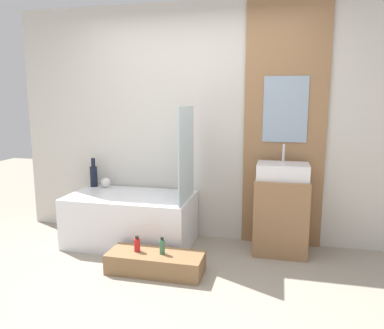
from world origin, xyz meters
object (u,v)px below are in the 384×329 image
Objects in this scene: bathtub at (131,219)px; bottle_soap_primary at (137,244)px; vase_tall_dark at (94,175)px; wooden_step_bench at (156,263)px; bottle_soap_secondary at (162,246)px; vase_round_light at (106,183)px; sink at (283,171)px.

bathtub is 9.08× the size of bottle_soap_primary.
bottle_soap_primary is (0.89, -0.89, -0.43)m from vase_tall_dark.
wooden_step_bench is 2.60× the size of vase_tall_dark.
bottle_soap_secondary is at bearing -47.69° from bathtub.
vase_tall_dark reaches higher than bottle_soap_primary.
wooden_step_bench is 5.96× the size of bottle_soap_primary.
wooden_step_bench is 1.51m from vase_tall_dark.
bottle_soap_secondary is (0.98, -0.87, -0.35)m from vase_round_light.
vase_tall_dark is at bearing 141.85° from bottle_soap_secondary.
bathtub is at bearing 132.31° from bottle_soap_secondary.
vase_round_light reaches higher than bottle_soap_secondary.
wooden_step_bench is 1.73× the size of sink.
vase_round_light is (-0.42, 0.27, 0.33)m from bathtub.
bathtub is 0.68m from bottle_soap_primary.
bottle_soap_primary is (-0.18, 0.00, 0.16)m from wooden_step_bench.
bathtub is 0.76m from vase_tall_dark.
bottle_soap_secondary is (0.24, 0.00, 0.01)m from bottle_soap_primary.
wooden_step_bench is at bearing 180.00° from bottle_soap_secondary.
bathtub is 1.70m from sink.
bottle_soap_primary is (-1.28, -0.74, -0.61)m from sink.
bathtub is at bearing 128.71° from wooden_step_bench.
bottle_soap_secondary is at bearing 0.00° from bottle_soap_primary.
sink reaches higher than vase_tall_dark.
sink is 1.51× the size of vase_tall_dark.
vase_round_light reaches higher than wooden_step_bench.
bathtub is 1.52× the size of wooden_step_bench.
vase_tall_dark is 1.33m from bottle_soap_primary.
bathtub is at bearing 117.08° from bottle_soap_primary.
sink reaches higher than wooden_step_bench.
bathtub reaches higher than wooden_step_bench.
wooden_step_bench is at bearing -39.83° from vase_tall_dark.
vase_tall_dark reaches higher than bathtub.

